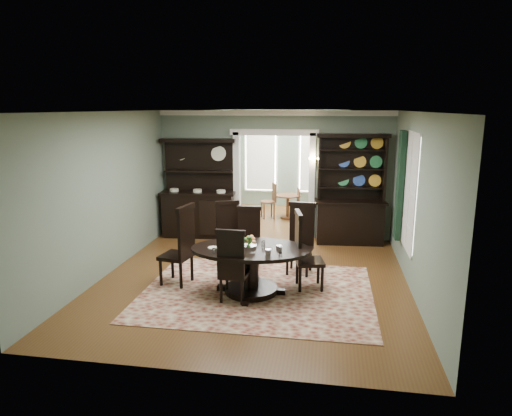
{
  "coord_description": "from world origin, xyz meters",
  "views": [
    {
      "loc": [
        1.33,
        -7.68,
        3.08
      ],
      "look_at": [
        -0.04,
        0.6,
        1.21
      ],
      "focal_mm": 32.0,
      "sensor_mm": 36.0,
      "label": 1
    }
  ],
  "objects_px": {
    "welsh_dresser": "(350,204)",
    "parlor_table": "(288,203)",
    "sideboard": "(199,202)",
    "dining_table": "(251,262)"
  },
  "relations": [
    {
      "from": "welsh_dresser",
      "to": "sideboard",
      "type": "bearing_deg",
      "value": 175.47
    },
    {
      "from": "sideboard",
      "to": "parlor_table",
      "type": "bearing_deg",
      "value": 41.69
    },
    {
      "from": "dining_table",
      "to": "parlor_table",
      "type": "bearing_deg",
      "value": 84.6
    },
    {
      "from": "welsh_dresser",
      "to": "parlor_table",
      "type": "bearing_deg",
      "value": 123.33
    },
    {
      "from": "sideboard",
      "to": "welsh_dresser",
      "type": "height_order",
      "value": "welsh_dresser"
    },
    {
      "from": "sideboard",
      "to": "parlor_table",
      "type": "relative_size",
      "value": 3.23
    },
    {
      "from": "dining_table",
      "to": "sideboard",
      "type": "xyz_separation_m",
      "value": [
        -1.86,
        3.28,
        0.27
      ]
    },
    {
      "from": "dining_table",
      "to": "welsh_dresser",
      "type": "relative_size",
      "value": 0.84
    },
    {
      "from": "dining_table",
      "to": "welsh_dresser",
      "type": "xyz_separation_m",
      "value": [
        1.73,
        3.28,
        0.35
      ]
    },
    {
      "from": "welsh_dresser",
      "to": "parlor_table",
      "type": "xyz_separation_m",
      "value": [
        -1.62,
        2.08,
        -0.46
      ]
    }
  ]
}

